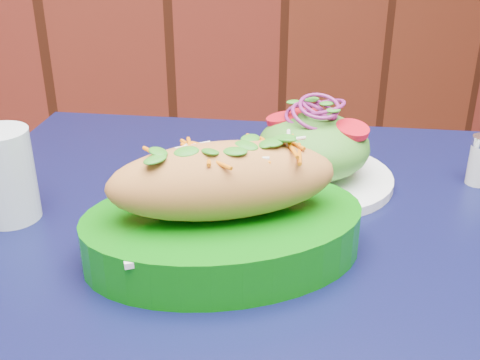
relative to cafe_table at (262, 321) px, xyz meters
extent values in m
cube|color=black|center=(0.00, 0.00, 0.07)|extent=(1.04, 1.04, 0.03)
cylinder|color=black|center=(-0.18, 0.43, -0.30)|extent=(0.04, 0.04, 0.72)
cylinder|color=black|center=(0.43, 0.18, -0.30)|extent=(0.04, 0.04, 0.72)
cube|color=white|center=(-0.04, 0.01, 0.13)|extent=(0.22, 0.14, 0.01)
ellipsoid|color=#D18042|center=(-0.04, 0.01, 0.17)|extent=(0.23, 0.10, 0.08)
cylinder|color=white|center=(0.11, 0.15, 0.09)|extent=(0.21, 0.21, 0.01)
ellipsoid|color=#4C992D|center=(0.11, 0.15, 0.14)|extent=(0.14, 0.14, 0.08)
cylinder|color=red|center=(0.15, 0.12, 0.17)|extent=(0.04, 0.04, 0.01)
cylinder|color=red|center=(0.08, 0.18, 0.17)|extent=(0.04, 0.04, 0.01)
cylinder|color=red|center=(0.11, 0.19, 0.17)|extent=(0.04, 0.04, 0.01)
torus|color=#811C6A|center=(0.11, 0.15, 0.18)|extent=(0.05, 0.05, 0.00)
torus|color=#811C6A|center=(0.11, 0.15, 0.19)|extent=(0.05, 0.05, 0.00)
torus|color=#811C6A|center=(0.11, 0.15, 0.19)|extent=(0.05, 0.05, 0.00)
torus|color=#811C6A|center=(0.11, 0.15, 0.19)|extent=(0.05, 0.05, 0.00)
torus|color=#811C6A|center=(0.11, 0.15, 0.20)|extent=(0.05, 0.05, 0.00)
cylinder|color=silver|center=(-0.26, 0.15, 0.14)|extent=(0.07, 0.07, 0.11)
cylinder|color=white|center=(0.32, 0.10, 0.11)|extent=(0.03, 0.03, 0.05)
camera|label=1|loc=(-0.15, -0.51, 0.43)|focal=45.00mm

